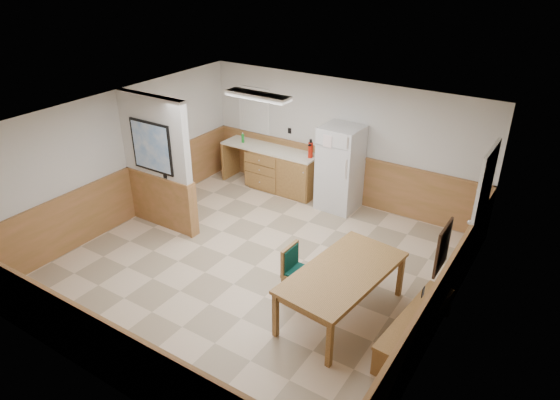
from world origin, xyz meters
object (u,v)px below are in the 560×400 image
Objects in this scene: dining_chair at (295,268)px; soap_bottle at (243,138)px; refrigerator at (340,168)px; dining_table at (343,276)px; dining_bench at (416,322)px; fire_extinguisher at (310,149)px.

dining_chair is 4.33m from soap_bottle.
soap_bottle is (-2.37, 0.01, 0.15)m from refrigerator.
dining_table is 2.44× the size of dining_chair.
fire_extinguisher is at bearing 143.45° from dining_bench.
dining_table is 10.77× the size of soap_bottle.
soap_bottle is (-1.66, -0.05, -0.07)m from fire_extinguisher.
refrigerator is at bearing 137.19° from dining_bench.
dining_bench is (1.08, -0.00, -0.31)m from dining_table.
dining_bench is 8.98× the size of soap_bottle.
dining_chair is (0.76, -2.93, -0.35)m from refrigerator.
refrigerator is 2.37m from soap_bottle.
refrigerator is 3.32m from dining_table.
dining_chair is 4.41× the size of soap_bottle.
dining_table is at bearing -47.70° from fire_extinguisher.
dining_table is 4.91m from soap_bottle.
dining_chair is (-0.78, 0.01, -0.17)m from dining_table.
dining_bench is at bearing 1.09° from dining_chair.
refrigerator is 8.81× the size of soap_bottle.
fire_extinguisher reaches higher than dining_bench.
dining_chair reaches higher than dining_table.
dining_bench is 4.53m from fire_extinguisher.
dining_bench is at bearing -36.61° from fire_extinguisher.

